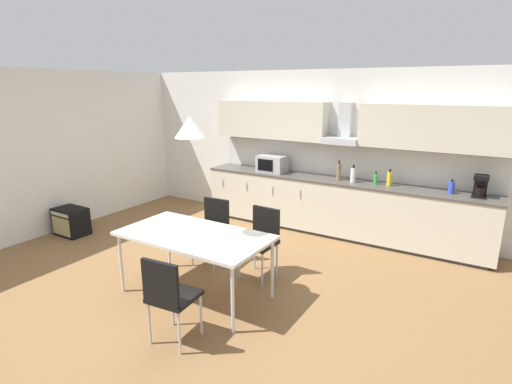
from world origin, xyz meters
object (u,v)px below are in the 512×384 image
Objects in this scene: bottle_brown at (339,172)px; dining_table at (194,237)px; chair_near_right at (168,292)px; chair_far_left at (213,225)px; bottle_white at (353,175)px; guitar_amp at (71,221)px; bottle_green at (376,179)px; coffee_maker at (480,186)px; bottle_yellow at (389,179)px; bottle_blue at (451,187)px; microwave at (272,164)px; pendant_lamp at (190,127)px; chair_far_right at (262,235)px.

bottle_brown reaches higher than dining_table.
dining_table is at bearing 114.94° from chair_near_right.
dining_table is at bearing -65.21° from chair_far_left.
bottle_white is 2.32m from chair_far_left.
chair_near_right is 3.61m from guitar_amp.
bottle_white reaches higher than bottle_green.
bottle_yellow is (-1.18, -0.00, -0.04)m from coffee_maker.
bottle_brown is 3.59m from chair_near_right.
bottle_blue is at bearing 0.57° from bottle_yellow.
microwave reaches higher than bottle_yellow.
chair_near_right is 1.66m from pendant_lamp.
bottle_blue is 0.38× the size of guitar_amp.
guitar_amp is at bearing -148.10° from bottle_brown.
bottle_green and bottle_blue have the same top height.
bottle_blue is 2.74m from chair_far_right.
bottle_white is at bearing -1.33° from microwave.
guitar_amp is (-4.41, -2.30, -0.79)m from bottle_yellow.
bottle_white is 0.24m from bottle_brown.
chair_far_left is (-2.66, -1.93, -0.45)m from bottle_blue.
coffee_maker is 4.26m from chair_near_right.
chair_far_right is (-2.24, -1.93, -0.52)m from coffee_maker.
pendant_lamp reaches higher than chair_far_right.
microwave reaches higher than bottle_green.
chair_far_left reaches higher than dining_table.
chair_far_right is 1.00× the size of chair_near_right.
bottle_brown reaches higher than bottle_yellow.
chair_far_right is at bearing -118.74° from bottle_yellow.
guitar_amp is at bearing -152.44° from bottle_yellow.
chair_near_right is (0.00, -1.66, 0.00)m from chair_far_right.
bottle_green is 0.34m from bottle_white.
chair_far_right is 3.39m from guitar_amp.
bottle_green is at bearing 76.63° from chair_near_right.
bottle_yellow is at bearing 27.56° from guitar_amp.
pendant_lamp is at bearing -114.71° from chair_far_right.
coffee_maker reaches higher than bottle_yellow.
pendant_lamp reaches higher than bottle_green.
bottle_white is 0.16× the size of dining_table.
pendant_lamp is (2.97, -0.45, 1.70)m from guitar_amp.
bottle_blue reaches higher than chair_far_right.
bottle_green is at bearing 65.77° from pendant_lamp.
bottle_yellow is at bearing 1.77° from bottle_green.
dining_table is 1.22m from pendant_lamp.
coffee_maker is 3.60m from chair_far_left.
bottle_white is (-1.71, -0.06, -0.03)m from coffee_maker.
chair_far_left is 1.00× the size of chair_near_right.
bottle_blue is at bearing 179.23° from coffee_maker.
dining_table is 5.26× the size of pendant_lamp.
bottle_green is at bearing -178.23° from bottle_yellow.
chair_far_left is at bearing 114.79° from pendant_lamp.
bottle_brown reaches higher than chair_far_right.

